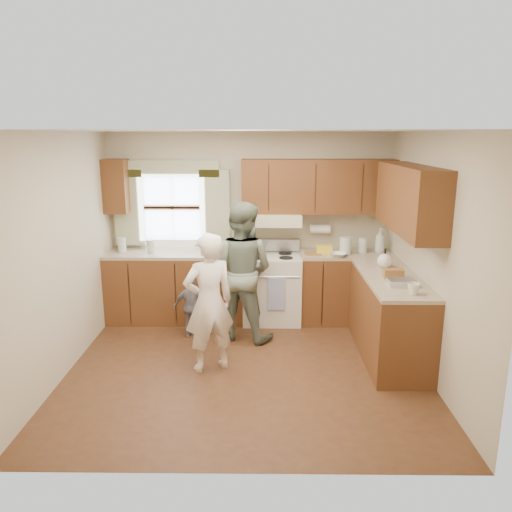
{
  "coord_description": "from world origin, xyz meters",
  "views": [
    {
      "loc": [
        0.16,
        -4.97,
        2.47
      ],
      "look_at": [
        0.1,
        0.4,
        1.15
      ],
      "focal_mm": 35.0,
      "sensor_mm": 36.0,
      "label": 1
    }
  ],
  "objects_px": {
    "stove": "(272,287)",
    "woman_right": "(241,271)",
    "woman_left": "(209,303)",
    "child": "(192,307)"
  },
  "relations": [
    {
      "from": "woman_left",
      "to": "woman_right",
      "type": "xyz_separation_m",
      "value": [
        0.31,
        0.88,
        0.1
      ]
    },
    {
      "from": "woman_right",
      "to": "stove",
      "type": "bearing_deg",
      "value": -101.49
    },
    {
      "from": "stove",
      "to": "woman_left",
      "type": "relative_size",
      "value": 0.71
    },
    {
      "from": "woman_right",
      "to": "child",
      "type": "relative_size",
      "value": 2.18
    },
    {
      "from": "woman_left",
      "to": "woman_right",
      "type": "distance_m",
      "value": 0.94
    },
    {
      "from": "stove",
      "to": "child",
      "type": "height_order",
      "value": "stove"
    },
    {
      "from": "stove",
      "to": "woman_left",
      "type": "height_order",
      "value": "woman_left"
    },
    {
      "from": "woman_right",
      "to": "child",
      "type": "xyz_separation_m",
      "value": [
        -0.61,
        0.0,
        -0.46
      ]
    },
    {
      "from": "woman_left",
      "to": "stove",
      "type": "bearing_deg",
      "value": -140.83
    },
    {
      "from": "stove",
      "to": "woman_right",
      "type": "distance_m",
      "value": 0.8
    }
  ]
}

